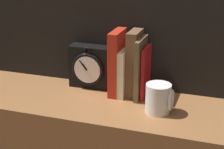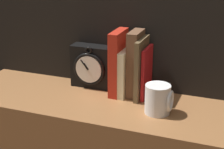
{
  "view_description": "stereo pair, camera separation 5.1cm",
  "coord_description": "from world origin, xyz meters",
  "px_view_note": "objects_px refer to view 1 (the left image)",
  "views": [
    {
      "loc": [
        0.41,
        -1.21,
        1.38
      ],
      "look_at": [
        0.0,
        0.0,
        0.91
      ],
      "focal_mm": 60.0,
      "sensor_mm": 36.0,
      "label": 1
    },
    {
      "loc": [
        0.46,
        -1.19,
        1.38
      ],
      "look_at": [
        0.0,
        0.0,
        0.91
      ],
      "focal_mm": 60.0,
      "sensor_mm": 36.0,
      "label": 2
    }
  ],
  "objects_px": {
    "book_slot3_brown": "(141,68)",
    "book_slot4_red": "(146,72)",
    "book_slot2_brown": "(134,63)",
    "clock": "(91,67)",
    "book_slot1_cream": "(125,72)",
    "book_slot0_red": "(117,63)",
    "mug": "(159,98)"
  },
  "relations": [
    {
      "from": "book_slot3_brown",
      "to": "book_slot4_red",
      "type": "xyz_separation_m",
      "value": [
        0.02,
        0.01,
        -0.02
      ]
    },
    {
      "from": "book_slot2_brown",
      "to": "book_slot4_red",
      "type": "bearing_deg",
      "value": -4.56
    },
    {
      "from": "clock",
      "to": "book_slot3_brown",
      "type": "distance_m",
      "value": 0.22
    },
    {
      "from": "book_slot1_cream",
      "to": "clock",
      "type": "bearing_deg",
      "value": 170.2
    },
    {
      "from": "clock",
      "to": "book_slot2_brown",
      "type": "xyz_separation_m",
      "value": [
        0.19,
        -0.02,
        0.04
      ]
    },
    {
      "from": "clock",
      "to": "book_slot1_cream",
      "type": "xyz_separation_m",
      "value": [
        0.15,
        -0.03,
        0.0
      ]
    },
    {
      "from": "book_slot3_brown",
      "to": "book_slot4_red",
      "type": "distance_m",
      "value": 0.03
    },
    {
      "from": "book_slot0_red",
      "to": "book_slot3_brown",
      "type": "relative_size",
      "value": 1.09
    },
    {
      "from": "book_slot1_cream",
      "to": "book_slot3_brown",
      "type": "distance_m",
      "value": 0.07
    },
    {
      "from": "clock",
      "to": "book_slot2_brown",
      "type": "relative_size",
      "value": 0.71
    },
    {
      "from": "book_slot3_brown",
      "to": "mug",
      "type": "distance_m",
      "value": 0.16
    },
    {
      "from": "book_slot3_brown",
      "to": "mug",
      "type": "bearing_deg",
      "value": -48.96
    },
    {
      "from": "book_slot1_cream",
      "to": "mug",
      "type": "xyz_separation_m",
      "value": [
        0.16,
        -0.12,
        -0.04
      ]
    },
    {
      "from": "book_slot0_red",
      "to": "book_slot2_brown",
      "type": "bearing_deg",
      "value": 8.87
    },
    {
      "from": "book_slot1_cream",
      "to": "book_slot4_red",
      "type": "height_order",
      "value": "book_slot4_red"
    },
    {
      "from": "mug",
      "to": "book_slot0_red",
      "type": "bearing_deg",
      "value": 148.78
    },
    {
      "from": "mug",
      "to": "book_slot2_brown",
      "type": "bearing_deg",
      "value": 134.99
    },
    {
      "from": "book_slot0_red",
      "to": "book_slot3_brown",
      "type": "distance_m",
      "value": 0.1
    },
    {
      "from": "book_slot0_red",
      "to": "book_slot3_brown",
      "type": "bearing_deg",
      "value": -2.85
    },
    {
      "from": "clock",
      "to": "book_slot1_cream",
      "type": "distance_m",
      "value": 0.16
    },
    {
      "from": "book_slot0_red",
      "to": "book_slot2_brown",
      "type": "relative_size",
      "value": 0.99
    },
    {
      "from": "clock",
      "to": "book_slot3_brown",
      "type": "xyz_separation_m",
      "value": [
        0.22,
        -0.03,
        0.03
      ]
    },
    {
      "from": "book_slot3_brown",
      "to": "clock",
      "type": "bearing_deg",
      "value": 171.68
    },
    {
      "from": "book_slot3_brown",
      "to": "mug",
      "type": "height_order",
      "value": "book_slot3_brown"
    },
    {
      "from": "mug",
      "to": "clock",
      "type": "bearing_deg",
      "value": 155.45
    },
    {
      "from": "clock",
      "to": "book_slot4_red",
      "type": "height_order",
      "value": "book_slot4_red"
    },
    {
      "from": "book_slot0_red",
      "to": "book_slot1_cream",
      "type": "xyz_separation_m",
      "value": [
        0.03,
        0.0,
        -0.04
      ]
    },
    {
      "from": "clock",
      "to": "book_slot2_brown",
      "type": "distance_m",
      "value": 0.19
    },
    {
      "from": "book_slot1_cream",
      "to": "book_slot3_brown",
      "type": "xyz_separation_m",
      "value": [
        0.06,
        -0.01,
        0.03
      ]
    },
    {
      "from": "book_slot0_red",
      "to": "book_slot1_cream",
      "type": "relative_size",
      "value": 1.39
    },
    {
      "from": "book_slot1_cream",
      "to": "book_slot4_red",
      "type": "distance_m",
      "value": 0.08
    },
    {
      "from": "book_slot2_brown",
      "to": "book_slot4_red",
      "type": "xyz_separation_m",
      "value": [
        0.05,
        -0.0,
        -0.03
      ]
    }
  ]
}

